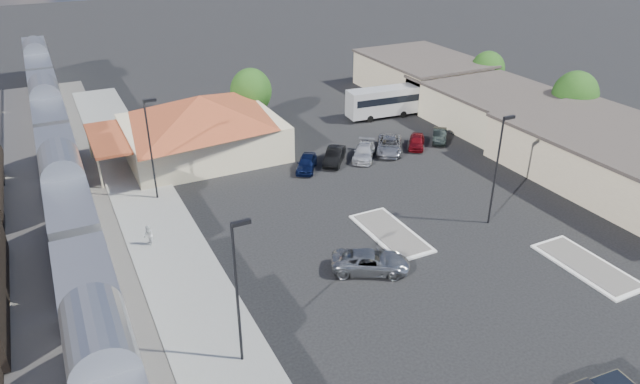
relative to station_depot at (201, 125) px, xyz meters
name	(u,v)px	position (x,y,z in m)	size (l,w,h in m)	color
ground	(359,260)	(4.56, -24.00, -3.13)	(280.00, 280.00, 0.00)	black
railbed	(37,276)	(-16.44, -16.00, -3.07)	(16.00, 100.00, 0.12)	#4C4944
platform	(174,258)	(-7.44, -18.00, -3.04)	(5.50, 92.00, 0.18)	gray
passenger_train	(68,199)	(-13.44, -10.64, -0.26)	(3.00, 104.00, 5.55)	silver
station_depot	(201,125)	(0.00, 0.00, 0.00)	(18.35, 12.24, 6.20)	#C4B48F
buildings_east	(516,114)	(32.56, -9.72, -0.86)	(14.40, 51.40, 4.80)	#C6B28C
traffic_island_south	(391,233)	(8.56, -22.00, -3.03)	(3.30, 7.50, 0.21)	silver
traffic_island_north	(587,266)	(18.56, -32.00, -3.03)	(3.30, 7.50, 0.21)	silver
lamp_plat_s	(238,283)	(-6.34, -30.00, 2.21)	(1.08, 0.25, 9.00)	black
lamp_plat_n	(151,142)	(-6.34, -8.00, 2.21)	(1.08, 0.25, 9.00)	black
lamp_lot	(498,162)	(16.66, -24.00, 2.21)	(1.08, 0.25, 9.00)	black
tree_east_b	(575,96)	(38.56, -12.00, 1.09)	(4.94, 4.94, 6.96)	#382314
tree_east_c	(487,70)	(38.56, 2.00, 0.63)	(4.41, 4.41, 6.21)	#382314
tree_depot	(251,91)	(7.56, 6.00, 0.89)	(4.71, 4.71, 6.63)	#382314
suv	(371,262)	(4.57, -25.59, -2.37)	(2.52, 5.46, 1.52)	gray
coach_bus	(391,100)	(23.59, 1.46, -1.09)	(11.20, 3.25, 3.54)	silver
person_b	(149,236)	(-8.62, -15.59, -2.13)	(0.80, 0.62, 1.65)	silver
parked_car_a	(306,163)	(7.79, -8.23, -2.42)	(1.67, 4.16, 1.42)	#0B1439
parked_car_b	(334,156)	(10.99, -7.93, -2.39)	(1.57, 4.51, 1.48)	black
parked_car_c	(364,152)	(14.19, -8.23, -2.43)	(1.96, 4.81, 1.40)	silver
parked_car_d	(389,145)	(17.39, -7.93, -2.39)	(2.47, 5.36, 1.49)	gray
parked_car_e	(417,142)	(20.59, -8.23, -2.46)	(1.58, 3.92, 1.34)	maroon
parked_car_f	(440,136)	(23.79, -7.93, -2.47)	(1.41, 4.04, 1.33)	black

